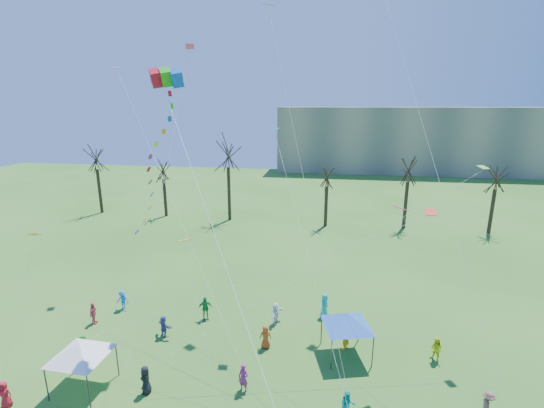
# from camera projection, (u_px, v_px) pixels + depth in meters

# --- Properties ---
(distant_building) EXTENTS (60.00, 14.00, 15.00)m
(distant_building) POSITION_uv_depth(u_px,v_px,m) (406.00, 140.00, 89.89)
(distant_building) COLOR gray
(distant_building) RESTS_ON ground
(bare_tree_row) EXTENTS (69.61, 6.80, 11.61)m
(bare_tree_row) POSITION_uv_depth(u_px,v_px,m) (296.00, 172.00, 49.88)
(bare_tree_row) COLOR black
(bare_tree_row) RESTS_ON ground
(big_box_kite) EXTENTS (6.12, 7.61, 21.90)m
(big_box_kite) POSITION_uv_depth(u_px,v_px,m) (160.00, 167.00, 20.93)
(big_box_kite) COLOR red
(big_box_kite) RESTS_ON ground
(canopy_tent_white) EXTENTS (3.96, 3.96, 2.97)m
(canopy_tent_white) POSITION_uv_depth(u_px,v_px,m) (80.00, 349.00, 21.02)
(canopy_tent_white) COLOR #3F3F44
(canopy_tent_white) RESTS_ON ground
(canopy_tent_blue) EXTENTS (3.86, 3.86, 2.99)m
(canopy_tent_blue) POSITION_uv_depth(u_px,v_px,m) (347.00, 320.00, 23.87)
(canopy_tent_blue) COLOR #3F3F44
(canopy_tent_blue) RESTS_ON ground
(festival_crowd) EXTENTS (25.82, 14.24, 1.82)m
(festival_crowd) POSITION_uv_depth(u_px,v_px,m) (236.00, 357.00, 22.94)
(festival_crowd) COLOR red
(festival_crowd) RESTS_ON ground
(small_kites_aloft) EXTENTS (28.35, 18.32, 32.91)m
(small_kites_aloft) POSITION_uv_depth(u_px,v_px,m) (276.00, 137.00, 23.57)
(small_kites_aloft) COLOR orange
(small_kites_aloft) RESTS_ON ground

